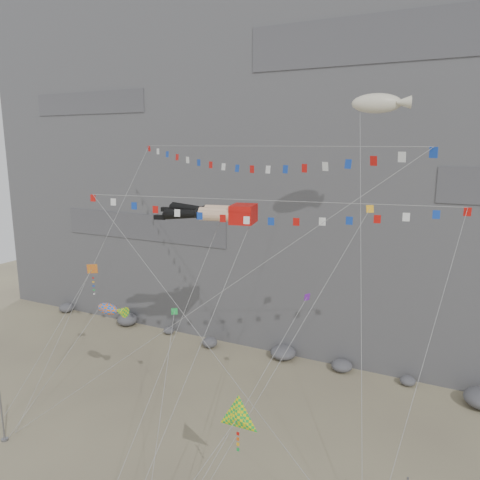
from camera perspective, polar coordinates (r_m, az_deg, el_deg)
The scene contains 15 objects.
ground at distance 35.99m, azimuth -5.61°, elevation -24.78°, with size 120.00×120.00×0.00m, color #988E69.
cliff at distance 58.65m, azimuth 11.26°, elevation 14.97°, with size 80.00×28.00×50.00m, color slate.
talus_boulders at distance 48.87m, azimuth 5.29°, elevation -13.54°, with size 60.00×3.00×1.20m, color #5C5B60, non-canonical shape.
anchor_pole_left at distance 40.12m, azimuth -27.01°, elevation -18.56°, with size 0.12×0.12×3.99m, color slate.
legs_kite at distance 36.53m, azimuth -2.96°, elevation 3.31°, with size 8.23×18.00×23.04m.
flag_banner_upper at distance 35.48m, azimuth 0.51°, elevation 11.33°, with size 27.35×17.73×27.57m.
flag_banner_lower at distance 33.08m, azimuth 2.33°, elevation 4.82°, with size 26.59×10.91×21.89m.
harlequin_kite at distance 39.26m, azimuth -17.61°, elevation -3.45°, with size 4.35×8.74×14.30m.
fish_windsock at distance 37.94m, azimuth -15.84°, elevation -8.10°, with size 6.31×6.98×11.72m.
delta_kite at distance 27.64m, azimuth -0.30°, elevation -20.89°, with size 4.84×5.19×8.92m.
blimp_windsock at distance 36.17m, azimuth 16.33°, elevation 15.62°, with size 5.62×15.45×28.19m.
small_kite_a at distance 37.82m, azimuth -2.16°, elevation 2.97°, with size 1.08×15.19×21.65m.
small_kite_b at distance 32.64m, azimuth 7.91°, elevation -7.37°, with size 4.35×12.01×16.23m.
small_kite_c at distance 33.89m, azimuth -8.06°, elevation -9.04°, with size 3.59×8.29×12.66m.
small_kite_d at distance 33.55m, azimuth 15.21°, elevation 3.07°, with size 7.42×14.55×22.85m.
Camera 1 is at (15.71, -24.39, 21.29)m, focal length 35.00 mm.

